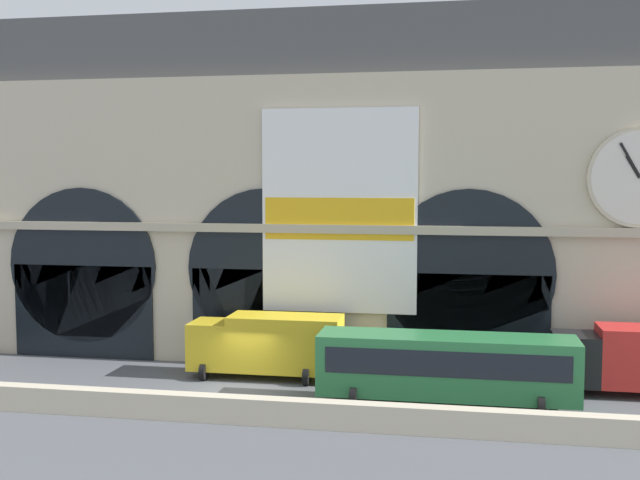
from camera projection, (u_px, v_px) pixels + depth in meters
The scene contains 5 objects.
ground_plane at pixel (241, 392), 35.21m from camera, with size 200.00×200.00×0.00m, color #54565B.
quay_parapet_wall at pixel (210, 408), 30.91m from camera, with size 90.00×0.70×1.08m, color beige.
station_building at pixel (279, 192), 42.04m from camera, with size 43.31×5.88×18.53m.
box_truck_center at pixel (268, 344), 37.51m from camera, with size 7.50×2.91×3.12m.
bus_mideast at pixel (446, 366), 32.78m from camera, with size 11.00×3.25×3.10m.
Camera 1 is at (9.75, -33.31, 9.89)m, focal length 42.86 mm.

